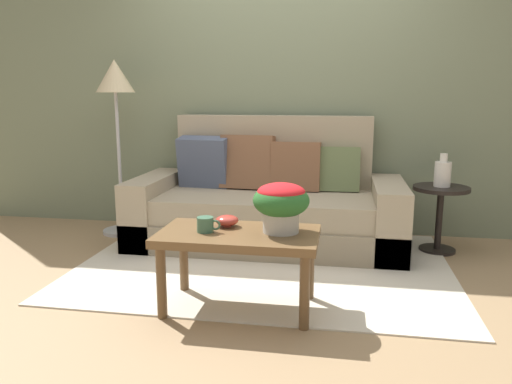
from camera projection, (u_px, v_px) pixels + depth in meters
ground_plane at (261, 273)px, 3.48m from camera, size 14.00×14.00×0.00m
wall_back at (284, 76)px, 4.41m from camera, size 6.40×0.12×2.77m
area_rug at (265, 264)px, 3.64m from camera, size 2.64×1.92×0.01m
couch at (267, 205)px, 4.15m from camera, size 2.18×0.95×1.05m
coffee_table at (239, 243)px, 2.83m from camera, size 0.91×0.51×0.46m
side_table at (440, 207)px, 3.89m from camera, size 0.43×0.43×0.52m
floor_lamp at (116, 96)px, 4.26m from camera, size 0.35×0.35×1.52m
potted_plant at (281, 202)px, 2.79m from camera, size 0.32×0.32×0.28m
coffee_mug at (206, 225)px, 2.81m from camera, size 0.14×0.09×0.09m
snack_bowl at (227, 220)px, 2.93m from camera, size 0.14×0.14×0.07m
table_vase at (443, 173)px, 3.84m from camera, size 0.12×0.12×0.26m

